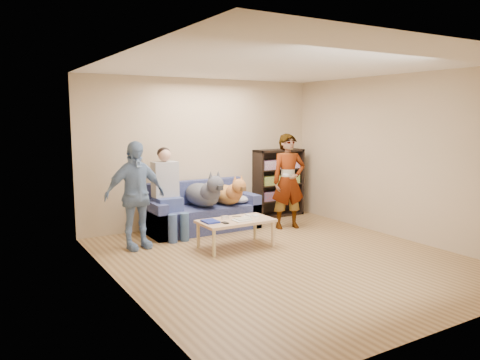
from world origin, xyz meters
TOP-DOWN VIEW (x-y plane):
  - ground at (0.00, 0.00)m, footprint 5.00×5.00m
  - ceiling at (0.00, 0.00)m, footprint 5.00×5.00m
  - wall_back at (0.00, 2.50)m, footprint 4.50×0.00m
  - wall_front at (0.00, -2.50)m, footprint 4.50×0.00m
  - wall_left at (-2.25, 0.00)m, footprint 0.00×5.00m
  - wall_right at (2.25, 0.00)m, footprint 0.00×5.00m
  - blanket at (0.43, 1.92)m, footprint 0.36×0.30m
  - person_standing_right at (1.11, 1.41)m, footprint 0.68×0.53m
  - person_standing_left at (-1.59, 1.54)m, footprint 0.97×0.50m
  - held_controller at (0.91, 1.21)m, footprint 0.05×0.11m
  - notebook_blue at (-0.70, 0.88)m, footprint 0.20×0.26m
  - papers at (-0.25, 0.73)m, footprint 0.26×0.20m
  - magazine at (-0.22, 0.75)m, footprint 0.22×0.17m
  - camera_silver at (-0.42, 0.95)m, footprint 0.11×0.06m
  - controller_a at (-0.02, 0.93)m, footprint 0.04×0.13m
  - controller_b at (0.06, 0.85)m, footprint 0.09×0.06m
  - headphone_cup_a at (-0.10, 0.81)m, footprint 0.07×0.07m
  - headphone_cup_b at (-0.10, 0.89)m, footprint 0.07×0.07m
  - pen_orange at (-0.32, 0.67)m, footprint 0.13×0.06m
  - pen_black at (-0.18, 1.01)m, footprint 0.13×0.08m
  - wallet at (-0.55, 0.71)m, footprint 0.07×0.12m
  - sofa at (-0.25, 2.10)m, footprint 1.90×0.85m
  - person_seated at (-0.90, 1.97)m, footprint 0.40×0.73m
  - dog_gray at (-0.26, 1.93)m, footprint 0.45×1.27m
  - dog_tan at (0.18, 1.89)m, footprint 0.39×1.15m
  - coffee_table at (-0.30, 0.83)m, footprint 1.10×0.60m
  - bookshelf at (1.55, 2.33)m, footprint 1.00×0.34m

SIDE VIEW (x-z plane):
  - ground at x=0.00m, z-range 0.00..0.00m
  - sofa at x=-0.25m, z-range -0.13..0.69m
  - coffee_table at x=-0.30m, z-range 0.16..0.58m
  - pen_orange at x=-0.32m, z-range 0.42..0.43m
  - pen_black at x=-0.18m, z-range 0.42..0.43m
  - papers at x=-0.25m, z-range 0.42..0.43m
  - wallet at x=-0.55m, z-range 0.42..0.43m
  - headphone_cup_a at x=-0.10m, z-range 0.42..0.44m
  - headphone_cup_b at x=-0.10m, z-range 0.42..0.44m
  - notebook_blue at x=-0.70m, z-range 0.42..0.45m
  - controller_a at x=-0.02m, z-range 0.42..0.45m
  - controller_b at x=0.06m, z-range 0.42..0.45m
  - magazine at x=-0.22m, z-range 0.43..0.45m
  - camera_silver at x=-0.42m, z-range 0.42..0.47m
  - blanket at x=0.43m, z-range 0.43..0.55m
  - dog_tan at x=0.18m, z-range 0.34..0.90m
  - dog_gray at x=-0.26m, z-range 0.33..0.98m
  - bookshelf at x=1.55m, z-range 0.03..1.33m
  - person_seated at x=-0.90m, z-range 0.04..1.51m
  - person_standing_left at x=-1.59m, z-range 0.00..1.59m
  - person_standing_right at x=1.11m, z-range 0.00..1.64m
  - held_controller at x=0.91m, z-range 0.96..0.99m
  - wall_back at x=0.00m, z-range -0.95..3.55m
  - wall_front at x=0.00m, z-range -0.95..3.55m
  - wall_left at x=-2.25m, z-range -1.20..3.80m
  - wall_right at x=2.25m, z-range -1.20..3.80m
  - ceiling at x=0.00m, z-range 2.60..2.60m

